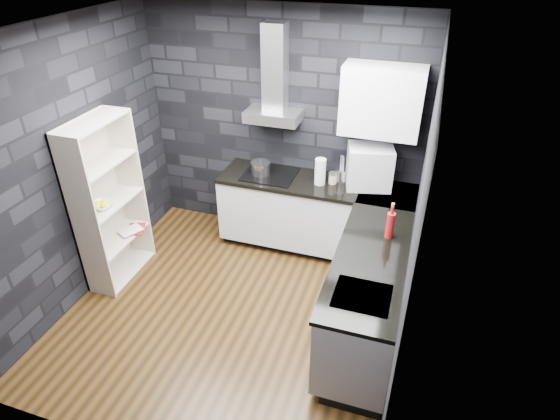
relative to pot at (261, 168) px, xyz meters
The scene contains 28 objects.
ground 1.62m from the pot, 83.13° to the right, with size 3.20×3.20×0.00m, color #412911.
ceiling 2.15m from the pot, 83.13° to the right, with size 3.20×3.20×0.00m, color white.
wall_back 0.53m from the pot, 65.84° to the left, with size 3.20×0.05×2.70m, color black.
wall_front 2.93m from the pot, 86.96° to the right, with size 3.20×0.05×2.70m, color black.
wall_left 1.99m from the pot, 138.94° to the right, with size 0.05×3.20×2.70m, color black.
wall_right 2.22m from the pot, 35.75° to the right, with size 0.05×3.20×2.70m, color black.
toekick_back 1.13m from the pot, ahead, with size 2.18×0.50×0.10m, color black.
toekick_right 2.12m from the pot, 38.32° to the right, with size 0.50×1.78×0.10m, color black.
counter_back_cab 0.82m from the pot, ahead, with size 2.20×0.60×0.76m, color silver.
counter_right_cab 1.94m from the pot, 39.08° to the right, with size 0.60×1.80×0.76m, color silver.
counter_back_top 0.66m from the pot, ahead, with size 2.20×0.62×0.04m, color black.
counter_right_top 1.87m from the pot, 39.27° to the right, with size 0.62×1.80×0.04m, color black.
counter_corner_top 1.46m from the pot, ahead, with size 0.62×0.62×0.04m, color black.
hood_body 0.61m from the pot, 55.01° to the left, with size 0.60×0.34×0.12m, color silver.
hood_chimney 1.12m from the pot, 64.53° to the left, with size 0.24×0.20×0.90m, color silver.
upper_cabinet 1.54m from the pot, ahead, with size 0.80×0.35×0.70m, color white.
cooktop 0.13m from the pot, 10.33° to the left, with size 0.58×0.50×0.01m, color black.
sink_rim 2.22m from the pot, 49.14° to the right, with size 0.44×0.40×0.01m, color silver.
pot is the anchor object (origin of this frame).
glass_vase 0.70m from the pot, ahead, with size 0.12×0.12×0.30m, color white.
storage_jar 0.83m from the pot, ahead, with size 0.09×0.09×0.11m, color tan.
utensil_crock 0.91m from the pot, ahead, with size 0.11×0.11×0.14m, color #BAB9BF.
appliance_garage 1.22m from the pot, ahead, with size 0.47×0.37×0.47m, color silver.
red_bottle 1.75m from the pot, 27.80° to the right, with size 0.07×0.07×0.26m, color maroon.
bookshelf 1.68m from the pot, 139.00° to the right, with size 0.34×0.80×1.80m, color beige.
fruit_bowl 1.75m from the pot, 136.46° to the right, with size 0.22×0.22×0.06m, color white.
book_red 1.60m from the pot, 143.51° to the right, with size 0.18×0.02×0.25m, color maroon.
book_second 1.60m from the pot, 143.93° to the right, with size 0.17×0.02×0.24m, color #B2B2B2.
Camera 1 is at (1.54, -3.20, 3.37)m, focal length 30.00 mm.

